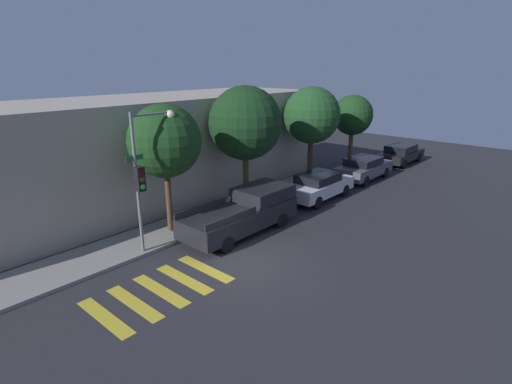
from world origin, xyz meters
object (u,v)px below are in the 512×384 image
sedan_near_corner (318,185)px  tree_midblock (245,123)px  sedan_far_end (401,153)px  tree_near_corner (165,141)px  tree_behind_truck (353,115)px  traffic_light_pole (146,164)px  tree_far_end (312,116)px  pickup_truck (245,211)px  sedan_middle (364,168)px

sedan_near_corner → tree_midblock: size_ratio=0.73×
sedan_near_corner → sedan_far_end: (10.95, 0.00, -0.03)m
tree_near_corner → tree_midblock: bearing=-0.0°
sedan_far_end → tree_behind_truck: bearing=148.6°
traffic_light_pole → tree_far_end: size_ratio=0.94×
sedan_near_corner → tree_midblock: (-3.37, 2.20, 3.46)m
traffic_light_pole → tree_midblock: tree_midblock is taller
sedan_far_end → pickup_truck: bearing=180.0°
pickup_truck → sedan_near_corner: bearing=-0.0°
pickup_truck → sedan_near_corner: pickup_truck is taller
sedan_near_corner → sedan_middle: size_ratio=0.99×
sedan_far_end → tree_far_end: 9.47m
sedan_near_corner → tree_midblock: tree_midblock is taller
traffic_light_pole → tree_midblock: bearing=8.4°
sedan_near_corner → tree_behind_truck: 8.19m
sedan_near_corner → tree_behind_truck: size_ratio=0.87×
traffic_light_pole → sedan_middle: size_ratio=1.22×
sedan_near_corner → tree_far_end: 4.63m
tree_far_end → tree_behind_truck: size_ratio=1.15×
tree_midblock → traffic_light_pole: bearing=-171.6°
traffic_light_pole → sedan_middle: 15.13m
tree_midblock → sedan_middle: bearing=-14.5°
sedan_middle → tree_far_end: 4.86m
traffic_light_pole → sedan_near_corner: 10.13m
pickup_truck → sedan_far_end: size_ratio=1.22×
tree_far_end → tree_near_corner: bearing=180.0°
traffic_light_pole → tree_midblock: (6.31, 0.93, 0.73)m
tree_midblock → tree_far_end: (5.74, 0.00, -0.14)m
sedan_near_corner → tree_near_corner: (-8.13, 2.20, 3.24)m
pickup_truck → sedan_middle: bearing=-0.0°
traffic_light_pole → sedan_near_corner: size_ratio=1.23×
sedan_near_corner → tree_behind_truck: (7.35, 2.20, 2.88)m
tree_near_corner → tree_behind_truck: bearing=0.0°
traffic_light_pole → sedan_near_corner: bearing=-7.5°
sedan_near_corner → tree_behind_truck: tree_behind_truck is taller
sedan_near_corner → sedan_far_end: size_ratio=0.97×
traffic_light_pole → sedan_middle: (14.83, -1.27, -2.73)m
pickup_truck → sedan_middle: pickup_truck is taller
sedan_middle → tree_near_corner: (-13.28, 2.20, 3.24)m
sedan_middle → sedan_far_end: bearing=-0.0°
tree_midblock → tree_far_end: size_ratio=1.05×
sedan_near_corner → tree_near_corner: bearing=164.9°
traffic_light_pole → pickup_truck: size_ratio=0.98×
sedan_near_corner → tree_far_end: size_ratio=0.76×
sedan_near_corner → tree_near_corner: size_ratio=0.80×
tree_midblock → tree_far_end: tree_midblock is taller
sedan_near_corner → sedan_middle: sedan_near_corner is taller
tree_midblock → tree_behind_truck: 10.73m
pickup_truck → tree_behind_truck: bearing=9.5°
tree_near_corner → tree_midblock: tree_midblock is taller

